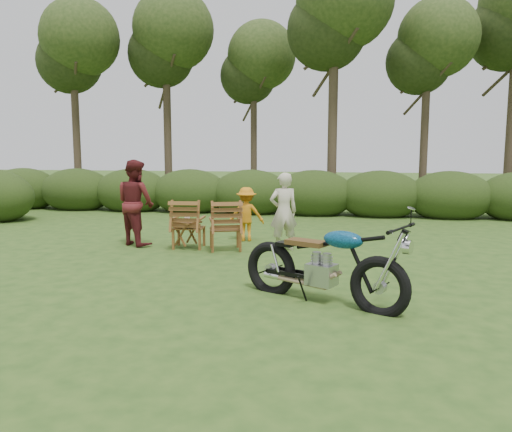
% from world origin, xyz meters
% --- Properties ---
extents(ground, '(80.00, 80.00, 0.00)m').
position_xyz_m(ground, '(0.00, 0.00, 0.00)').
color(ground, '#274717').
rests_on(ground, ground).
extents(tree_line, '(22.52, 11.62, 8.14)m').
position_xyz_m(tree_line, '(0.50, 9.74, 3.81)').
color(tree_line, '#3D2D21').
rests_on(tree_line, ground).
extents(motorcycle, '(2.41, 1.76, 1.29)m').
position_xyz_m(motorcycle, '(0.72, -0.03, 0.00)').
color(motorcycle, '#0D6DA9').
rests_on(motorcycle, ground).
extents(lawn_chair_right, '(0.88, 0.88, 1.00)m').
position_xyz_m(lawn_chair_right, '(-1.35, 3.08, 0.00)').
color(lawn_chair_right, '#5E2C17').
rests_on(lawn_chair_right, ground).
extents(lawn_chair_left, '(0.74, 0.74, 0.99)m').
position_xyz_m(lawn_chair_left, '(-2.14, 3.17, 0.00)').
color(lawn_chair_left, brown).
rests_on(lawn_chair_left, ground).
extents(side_table, '(0.67, 0.63, 0.55)m').
position_xyz_m(side_table, '(-2.19, 3.12, 0.28)').
color(side_table, '#5B3416').
rests_on(side_table, ground).
extents(cup, '(0.14, 0.14, 0.09)m').
position_xyz_m(cup, '(-2.15, 3.10, 0.60)').
color(cup, beige).
rests_on(cup, side_table).
extents(adult_a, '(0.67, 0.57, 1.55)m').
position_xyz_m(adult_a, '(-0.21, 3.27, 0.00)').
color(adult_a, beige).
rests_on(adult_a, ground).
extents(adult_b, '(1.10, 1.03, 1.79)m').
position_xyz_m(adult_b, '(-3.34, 3.29, 0.00)').
color(adult_b, '#5A191C').
rests_on(adult_b, ground).
extents(child, '(0.81, 0.52, 1.18)m').
position_xyz_m(child, '(-1.14, 4.17, 0.00)').
color(child, orange).
rests_on(child, ground).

